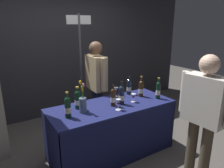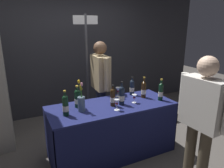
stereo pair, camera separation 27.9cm
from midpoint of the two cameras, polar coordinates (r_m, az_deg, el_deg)
ground_plane at (r=3.25m, az=2.59°, el=-18.38°), size 12.00×12.00×0.00m
back_partition at (r=4.41m, az=-8.98°, el=10.85°), size 6.19×0.12×2.89m
tasting_table at (r=2.98m, az=2.72°, el=-9.97°), size 1.76×0.72×0.76m
featured_wine_bottle at (r=2.54m, az=-9.66°, el=-5.82°), size 0.08×0.08×0.32m
display_bottle_0 at (r=2.80m, az=3.08°, el=-3.63°), size 0.07×0.07×0.30m
display_bottle_1 at (r=3.28m, az=7.99°, el=-0.87°), size 0.07×0.07×0.29m
display_bottle_2 at (r=3.18m, az=11.23°, el=-1.45°), size 0.07×0.07×0.32m
display_bottle_3 at (r=3.12m, az=15.81°, el=-2.00°), size 0.07×0.07×0.32m
display_bottle_4 at (r=2.78m, az=-6.68°, el=-3.90°), size 0.08×0.08×0.30m
display_bottle_5 at (r=2.86m, az=5.48°, el=-3.10°), size 0.08×0.08×0.33m
wine_glass_near_vendor at (r=2.68m, az=4.33°, el=-5.18°), size 0.07×0.07×0.15m
wine_glass_mid at (r=3.17m, az=4.18°, el=-1.73°), size 0.08×0.08×0.15m
wine_glass_near_taster at (r=2.96m, az=8.85°, el=-3.56°), size 0.07×0.07×0.12m
flower_vase at (r=2.64m, az=-5.49°, el=-4.97°), size 0.09×0.09×0.42m
vendor_presenter at (r=3.46m, az=-0.87°, el=1.16°), size 0.23×0.59×1.58m
taster_foreground_right at (r=2.48m, az=26.56°, el=-7.36°), size 0.24×0.62×1.54m
booth_signpost at (r=3.79m, az=-4.84°, el=6.37°), size 0.44×0.04×2.02m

